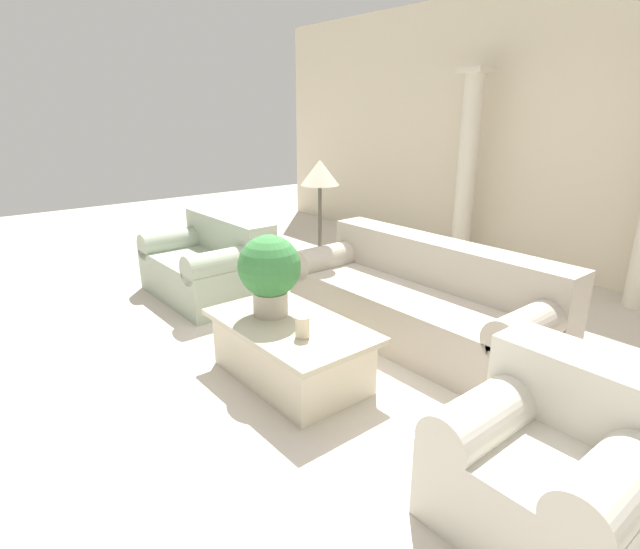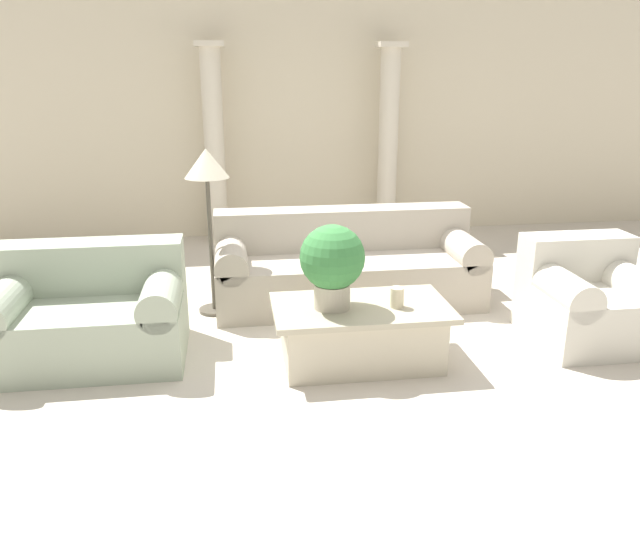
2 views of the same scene
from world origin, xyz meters
name	(u,v)px [view 1 (image 1 of 2)]	position (x,y,z in m)	size (l,w,h in m)	color
ground_plane	(334,362)	(0.00, 0.00, 0.00)	(16.00, 16.00, 0.00)	beige
wall_back	(573,135)	(0.00, 3.43, 1.60)	(10.00, 0.06, 3.20)	beige
sofa_long	(421,301)	(0.12, 0.86, 0.33)	(2.34, 0.90, 0.81)	#ADA393
loveseat	(210,263)	(-1.95, -0.02, 0.34)	(1.34, 0.90, 0.81)	#9FAB95
coffee_table	(290,350)	(-0.01, -0.40, 0.22)	(1.25, 0.73, 0.44)	beige
potted_plant	(269,270)	(-0.23, -0.42, 0.77)	(0.45, 0.45, 0.59)	#B2A893
pillar_candle	(302,327)	(0.22, -0.47, 0.51)	(0.10, 0.10, 0.14)	beige
floor_lamp	(320,184)	(-1.08, 0.74, 1.19)	(0.37, 0.37, 1.41)	#4C473D
column_left	(467,167)	(-1.06, 3.06, 1.19)	(0.33, 0.33, 2.32)	beige
armchair	(555,458)	(1.82, -0.24, 0.34)	(0.86, 0.86, 0.78)	beige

